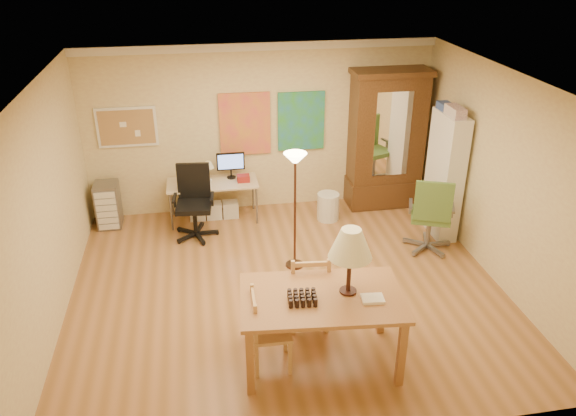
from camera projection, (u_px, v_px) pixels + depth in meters
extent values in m
plane|color=olive|center=(287.00, 288.00, 7.31)|extent=(5.50, 5.50, 0.00)
cube|color=white|center=(259.00, 46.00, 8.32)|extent=(5.50, 0.08, 0.12)
cube|color=tan|center=(127.00, 127.00, 8.52)|extent=(0.90, 0.04, 0.62)
cube|color=gold|center=(245.00, 124.00, 8.81)|extent=(0.80, 0.04, 1.00)
cube|color=teal|center=(301.00, 121.00, 8.95)|extent=(0.75, 0.04, 0.95)
cube|color=brown|center=(322.00, 298.00, 5.73)|extent=(1.75, 1.14, 0.04)
cube|color=brown|center=(250.00, 362.00, 5.48)|extent=(0.08, 0.08, 0.79)
cube|color=brown|center=(402.00, 353.00, 5.59)|extent=(0.08, 0.08, 0.79)
cube|color=brown|center=(249.00, 310.00, 6.23)|extent=(0.08, 0.08, 0.79)
cube|color=brown|center=(382.00, 303.00, 6.34)|extent=(0.08, 0.08, 0.79)
cylinder|color=black|center=(348.00, 291.00, 5.78)|extent=(0.18, 0.18, 0.02)
cylinder|color=black|center=(349.00, 274.00, 5.69)|extent=(0.04, 0.04, 0.44)
cone|color=beige|center=(351.00, 243.00, 5.53)|extent=(0.44, 0.44, 0.31)
cube|color=white|center=(373.00, 299.00, 5.65)|extent=(0.24, 0.19, 0.03)
cube|color=black|center=(302.00, 298.00, 5.61)|extent=(0.33, 0.27, 0.09)
cube|color=tan|center=(308.00, 290.00, 6.45)|extent=(0.49, 0.48, 0.04)
cube|color=tan|center=(323.00, 297.00, 6.74)|extent=(0.05, 0.05, 0.45)
cube|color=tan|center=(290.00, 299.00, 6.71)|extent=(0.05, 0.05, 0.45)
cube|color=tan|center=(327.00, 316.00, 6.41)|extent=(0.05, 0.05, 0.45)
cube|color=tan|center=(293.00, 318.00, 6.38)|extent=(0.05, 0.05, 0.45)
cube|color=tan|center=(328.00, 279.00, 6.18)|extent=(0.05, 0.05, 0.52)
cube|color=tan|center=(293.00, 281.00, 6.16)|extent=(0.05, 0.05, 0.52)
cube|color=tan|center=(311.00, 276.00, 6.15)|extent=(0.39, 0.07, 0.05)
cube|color=tan|center=(271.00, 331.00, 5.84)|extent=(0.41, 0.43, 0.04)
cube|color=tan|center=(290.00, 358.00, 5.80)|extent=(0.04, 0.04, 0.41)
cube|color=tan|center=(285.00, 336.00, 6.12)|extent=(0.04, 0.04, 0.41)
cube|color=tan|center=(257.00, 361.00, 5.76)|extent=(0.04, 0.04, 0.41)
cube|color=tan|center=(254.00, 339.00, 6.08)|extent=(0.04, 0.04, 0.41)
cube|color=tan|center=(256.00, 325.00, 5.55)|extent=(0.04, 0.04, 0.48)
cube|color=tan|center=(252.00, 303.00, 5.87)|extent=(0.04, 0.04, 0.48)
cube|color=tan|center=(254.00, 310.00, 5.69)|extent=(0.04, 0.37, 0.05)
cylinder|color=#3F2319|center=(295.00, 265.00, 7.79)|extent=(0.25, 0.25, 0.03)
cylinder|color=#3F2319|center=(295.00, 214.00, 7.44)|extent=(0.03, 0.03, 1.56)
cone|color=#FFE0A5|center=(295.00, 158.00, 7.09)|extent=(0.30, 0.30, 0.12)
cube|color=tan|center=(212.00, 183.00, 8.78)|extent=(1.41, 0.62, 0.03)
cylinder|color=slate|center=(171.00, 212.00, 8.59)|extent=(0.03, 0.03, 0.62)
cylinder|color=slate|center=(257.00, 206.00, 8.79)|extent=(0.03, 0.03, 0.62)
cylinder|color=slate|center=(172.00, 198.00, 9.06)|extent=(0.03, 0.03, 0.62)
cylinder|color=slate|center=(253.00, 192.00, 9.26)|extent=(0.03, 0.03, 0.62)
cube|color=black|center=(187.00, 185.00, 8.67)|extent=(0.28, 0.19, 0.01)
cube|color=black|center=(186.00, 176.00, 8.76)|extent=(0.28, 0.05, 0.18)
cube|color=black|center=(231.00, 161.00, 8.81)|extent=(0.44, 0.04, 0.28)
cone|color=beige|center=(208.00, 165.00, 8.73)|extent=(0.18, 0.18, 0.11)
cube|color=white|center=(204.00, 186.00, 8.64)|extent=(0.22, 0.28, 0.01)
cube|color=maroon|center=(243.00, 178.00, 8.79)|extent=(0.19, 0.14, 0.11)
cube|color=white|center=(198.00, 212.00, 9.00)|extent=(0.25, 0.21, 0.26)
cube|color=white|center=(214.00, 210.00, 9.04)|extent=(0.25, 0.21, 0.26)
cube|color=silver|center=(231.00, 209.00, 9.08)|extent=(0.25, 0.21, 0.26)
cylinder|color=black|center=(195.00, 221.00, 8.42)|extent=(0.06, 0.06, 0.42)
cube|color=black|center=(194.00, 206.00, 8.31)|extent=(0.55, 0.54, 0.07)
cube|color=black|center=(194.00, 180.00, 8.38)|extent=(0.49, 0.10, 0.55)
cube|color=black|center=(174.00, 198.00, 8.23)|extent=(0.07, 0.32, 0.03)
cube|color=black|center=(212.00, 197.00, 8.27)|extent=(0.07, 0.32, 0.03)
cylinder|color=slate|center=(428.00, 231.00, 8.10)|extent=(0.07, 0.07, 0.44)
cube|color=#4D6A30|center=(430.00, 216.00, 7.99)|extent=(0.68, 0.67, 0.08)
cube|color=#4D6A30|center=(434.00, 202.00, 7.63)|extent=(0.50, 0.24, 0.58)
cube|color=slate|center=(453.00, 208.00, 7.87)|extent=(0.16, 0.33, 0.03)
cube|color=slate|center=(411.00, 204.00, 7.97)|extent=(0.16, 0.33, 0.03)
cube|color=slate|center=(108.00, 205.00, 8.71)|extent=(0.36, 0.41, 0.71)
cube|color=silver|center=(107.00, 211.00, 8.53)|extent=(0.30, 0.02, 0.61)
cube|color=#39220F|center=(386.00, 142.00, 9.11)|extent=(1.15, 0.52, 2.20)
cube|color=#39220F|center=(382.00, 191.00, 9.49)|extent=(1.20, 0.57, 0.44)
cube|color=white|center=(392.00, 135.00, 8.78)|extent=(0.58, 0.01, 1.36)
cube|color=#39220F|center=(392.00, 72.00, 8.61)|extent=(1.24, 0.59, 0.08)
cube|color=white|center=(445.00, 175.00, 8.27)|extent=(0.28, 0.75, 1.88)
cube|color=#993333|center=(442.00, 209.00, 8.35)|extent=(0.17, 0.38, 0.23)
cube|color=#334C99|center=(442.00, 131.00, 8.15)|extent=(0.17, 0.26, 0.19)
cylinder|color=silver|center=(328.00, 207.00, 8.96)|extent=(0.35, 0.35, 0.44)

